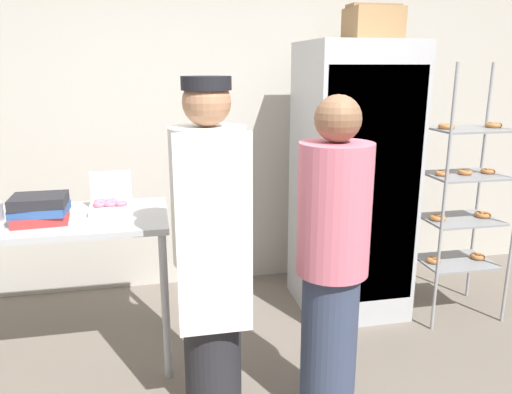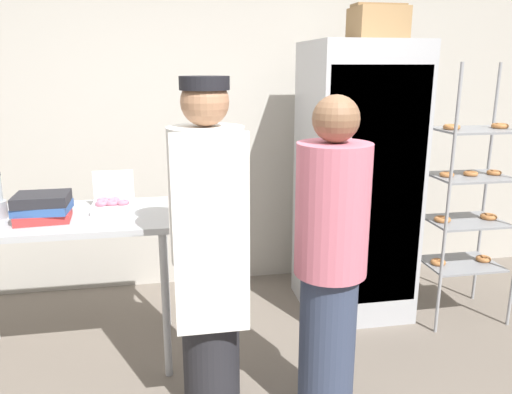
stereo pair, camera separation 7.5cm
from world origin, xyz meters
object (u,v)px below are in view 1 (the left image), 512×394
at_px(binder_stack, 40,209).
at_px(person_customer, 332,264).
at_px(cardboard_storage_box, 373,24).
at_px(baking_rack, 463,196).
at_px(refrigerator, 352,181).
at_px(person_baker, 210,249).
at_px(donut_box, 111,205).

xyz_separation_m(binder_stack, person_customer, (1.47, -0.73, -0.16)).
xyz_separation_m(binder_stack, cardboard_storage_box, (2.17, 0.50, 1.06)).
bearing_deg(binder_stack, person_customer, -26.39).
bearing_deg(baking_rack, binder_stack, -176.87).
height_order(refrigerator, person_customer, refrigerator).
xyz_separation_m(refrigerator, person_baker, (-1.15, -0.98, -0.07)).
relative_size(refrigerator, person_customer, 1.17).
xyz_separation_m(cardboard_storage_box, person_baker, (-1.28, -1.06, -1.16)).
distance_m(baking_rack, person_baker, 2.00).
xyz_separation_m(binder_stack, person_baker, (0.89, -0.56, -0.10)).
distance_m(refrigerator, person_customer, 1.30).
bearing_deg(donut_box, binder_stack, -161.11).
xyz_separation_m(refrigerator, baking_rack, (0.72, -0.28, -0.08)).
distance_m(person_baker, person_customer, 0.60).
relative_size(cardboard_storage_box, person_baker, 0.20).
relative_size(refrigerator, cardboard_storage_box, 5.49).
height_order(refrigerator, person_baker, refrigerator).
xyz_separation_m(donut_box, person_customer, (1.10, -0.85, -0.13)).
height_order(cardboard_storage_box, person_baker, cardboard_storage_box).
xyz_separation_m(baking_rack, person_customer, (-1.30, -0.88, -0.05)).
bearing_deg(cardboard_storage_box, donut_box, -168.16).
xyz_separation_m(donut_box, person_baker, (0.52, -0.68, -0.07)).
height_order(baking_rack, donut_box, baking_rack).
bearing_deg(refrigerator, donut_box, -169.72).
bearing_deg(cardboard_storage_box, binder_stack, -166.92).
height_order(baking_rack, cardboard_storage_box, cardboard_storage_box).
distance_m(baking_rack, person_customer, 1.57).
bearing_deg(person_customer, baking_rack, 34.12).
distance_m(donut_box, person_customer, 1.40).
bearing_deg(person_baker, cardboard_storage_box, 39.63).
bearing_deg(cardboard_storage_box, person_baker, -140.37).
xyz_separation_m(refrigerator, binder_stack, (-2.04, -0.43, 0.03)).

